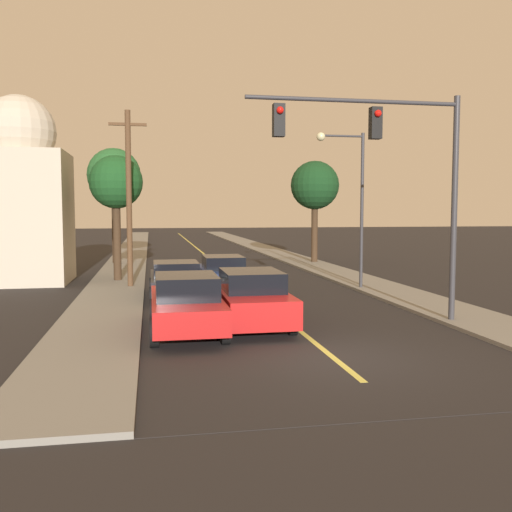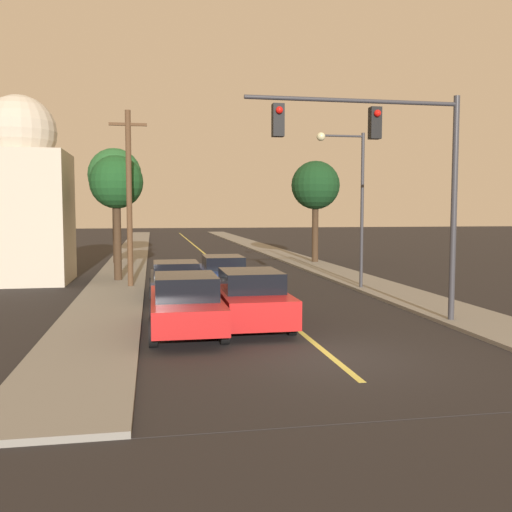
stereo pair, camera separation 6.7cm
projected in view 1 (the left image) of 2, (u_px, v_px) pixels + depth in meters
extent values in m
plane|color=black|center=(333.00, 358.00, 13.21)|extent=(200.00, 200.00, 0.00)
cube|color=black|center=(200.00, 251.00, 48.49)|extent=(8.81, 80.00, 0.01)
cube|color=#D1C14C|center=(200.00, 250.00, 48.49)|extent=(0.16, 76.00, 0.00)
cube|color=gray|center=(132.00, 251.00, 47.46)|extent=(2.50, 80.00, 0.12)
cube|color=gray|center=(265.00, 249.00, 49.52)|extent=(2.50, 80.00, 0.12)
cube|color=red|center=(250.00, 302.00, 16.87)|extent=(1.88, 4.97, 0.77)
cube|color=black|center=(251.00, 280.00, 16.62)|extent=(1.65, 2.24, 0.58)
cylinder|color=black|center=(215.00, 307.00, 18.25)|extent=(0.22, 0.62, 0.62)
cylinder|color=black|center=(269.00, 306.00, 18.57)|extent=(0.22, 0.62, 0.62)
cylinder|color=black|center=(227.00, 327.00, 15.23)|extent=(0.22, 0.62, 0.62)
cylinder|color=black|center=(292.00, 324.00, 15.55)|extent=(0.22, 0.62, 0.62)
cube|color=navy|center=(223.00, 277.00, 23.35)|extent=(1.76, 4.63, 0.74)
cube|color=black|center=(223.00, 262.00, 23.11)|extent=(1.55, 2.09, 0.52)
cylinder|color=black|center=(199.00, 282.00, 24.63)|extent=(0.22, 0.61, 0.61)
cylinder|color=black|center=(237.00, 281.00, 24.94)|extent=(0.22, 0.61, 0.61)
cylinder|color=black|center=(206.00, 292.00, 21.82)|extent=(0.22, 0.61, 0.61)
cylinder|color=black|center=(249.00, 290.00, 22.12)|extent=(0.22, 0.61, 0.61)
cube|color=red|center=(186.00, 308.00, 15.80)|extent=(1.87, 4.96, 0.66)
cube|color=black|center=(186.00, 286.00, 15.55)|extent=(1.65, 2.23, 0.62)
cylinder|color=black|center=(153.00, 311.00, 17.17)|extent=(0.22, 0.74, 0.74)
cylinder|color=black|center=(212.00, 309.00, 17.49)|extent=(0.22, 0.74, 0.74)
cylinder|color=black|center=(154.00, 333.00, 14.16)|extent=(0.22, 0.74, 0.74)
cylinder|color=black|center=(225.00, 330.00, 14.48)|extent=(0.22, 0.74, 0.74)
cube|color=black|center=(176.00, 282.00, 22.16)|extent=(1.92, 4.63, 0.58)
cube|color=black|center=(176.00, 269.00, 21.93)|extent=(1.69, 2.08, 0.53)
cylinder|color=black|center=(152.00, 286.00, 23.42)|extent=(0.22, 0.65, 0.65)
cylinder|color=black|center=(196.00, 284.00, 23.75)|extent=(0.22, 0.65, 0.65)
cylinder|color=black|center=(152.00, 296.00, 20.61)|extent=(0.22, 0.65, 0.65)
cylinder|color=black|center=(203.00, 294.00, 20.94)|extent=(0.22, 0.65, 0.65)
cylinder|color=#333338|center=(454.00, 209.00, 16.97)|extent=(0.18, 0.18, 6.64)
cylinder|color=#333338|center=(355.00, 101.00, 16.15)|extent=(6.32, 0.12, 0.12)
cube|color=black|center=(375.00, 123.00, 16.32)|extent=(0.32, 0.28, 0.90)
sphere|color=red|center=(378.00, 113.00, 16.12)|extent=(0.20, 0.20, 0.20)
cube|color=black|center=(279.00, 120.00, 15.80)|extent=(0.32, 0.28, 0.90)
sphere|color=red|center=(280.00, 110.00, 15.60)|extent=(0.20, 0.20, 0.20)
cylinder|color=#333338|center=(362.00, 211.00, 24.24)|extent=(0.14, 0.14, 6.55)
cylinder|color=#333338|center=(342.00, 136.00, 23.82)|extent=(1.84, 0.09, 0.09)
sphere|color=beige|center=(321.00, 137.00, 23.66)|extent=(0.36, 0.36, 0.36)
cylinder|color=#513823|center=(129.00, 199.00, 24.57)|extent=(0.24, 0.24, 7.56)
cube|color=#513823|center=(128.00, 124.00, 24.32)|extent=(1.60, 0.12, 0.12)
cylinder|color=#3D2B1C|center=(115.00, 228.00, 35.75)|extent=(0.37, 0.37, 4.36)
sphere|color=#235628|center=(114.00, 175.00, 35.48)|extent=(3.30, 3.30, 3.30)
cylinder|color=#3D2B1C|center=(117.00, 240.00, 26.88)|extent=(0.36, 0.36, 3.75)
sphere|color=#19471E|center=(116.00, 182.00, 26.66)|extent=(2.50, 2.50, 2.50)
cylinder|color=#3D2B1C|center=(314.00, 232.00, 36.53)|extent=(0.41, 0.41, 3.82)
sphere|color=#143819|center=(315.00, 185.00, 36.29)|extent=(3.08, 3.08, 3.08)
cube|color=#BCB29E|center=(22.00, 218.00, 26.68)|extent=(4.27, 4.27, 6.13)
sphere|color=#BCB29E|center=(19.00, 132.00, 26.36)|extent=(3.35, 3.35, 3.35)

